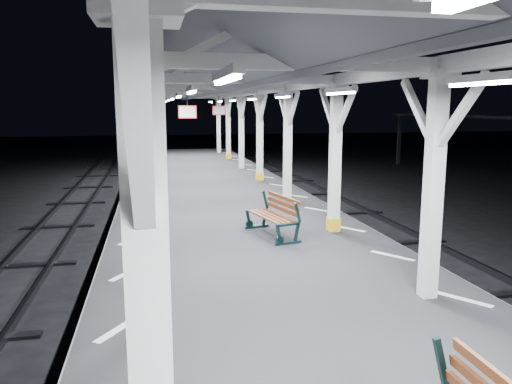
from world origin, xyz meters
name	(u,v)px	position (x,y,z in m)	size (l,w,h in m)	color
ground	(267,316)	(0.00, 0.00, 0.00)	(120.00, 120.00, 0.00)	black
platform	(267,290)	(0.00, 0.00, 0.50)	(6.00, 50.00, 1.00)	black
hazard_stripes_left	(128,273)	(-2.45, 0.00, 1.00)	(1.00, 48.00, 0.01)	silver
hazard_stripes_right	(392,256)	(2.45, 0.00, 1.00)	(1.00, 48.00, 0.01)	silver
track_right	(506,292)	(5.00, 0.00, 0.08)	(2.20, 60.00, 0.16)	#2D2D33
canopy	(268,62)	(0.00, -0.02, 4.56)	(5.40, 49.00, 4.65)	silver
bench_mid	(275,215)	(0.63, 1.96, 1.47)	(0.94, 1.71, 0.88)	black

